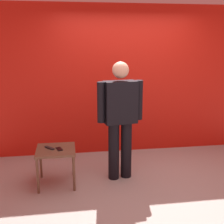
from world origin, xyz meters
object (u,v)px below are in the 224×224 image
at_px(standing_person, 120,115).
at_px(tv_remote, 50,148).
at_px(side_table, 56,154).
at_px(cell_phone, 59,149).

height_order(standing_person, tv_remote, standing_person).
bearing_deg(standing_person, tv_remote, -177.59).
bearing_deg(standing_person, side_table, -175.58).
xyz_separation_m(side_table, cell_phone, (0.05, -0.02, 0.08)).
relative_size(cell_phone, tv_remote, 0.85).
xyz_separation_m(side_table, tv_remote, (-0.09, 0.03, 0.09)).
bearing_deg(side_table, tv_remote, 161.30).
height_order(standing_person, cell_phone, standing_person).
distance_m(side_table, tv_remote, 0.13).
xyz_separation_m(standing_person, tv_remote, (-1.02, -0.04, -0.43)).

